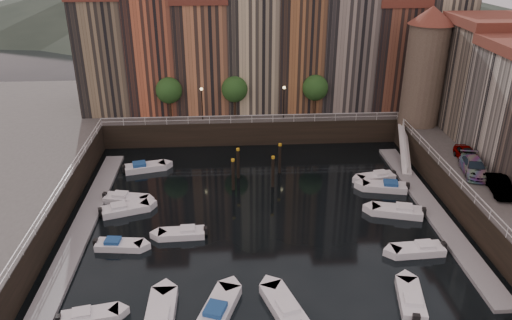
{
  "coord_description": "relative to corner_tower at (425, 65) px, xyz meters",
  "views": [
    {
      "loc": [
        -3.05,
        -40.96,
        24.37
      ],
      "look_at": [
        -0.25,
        4.0,
        3.53
      ],
      "focal_mm": 35.0,
      "sensor_mm": 36.0,
      "label": 1
    }
  ],
  "objects": [
    {
      "name": "street_lamps",
      "position": [
        -21.0,
        2.7,
        -4.3
      ],
      "size": [
        10.36,
        0.36,
        4.18
      ],
      "color": "black",
      "rests_on": "quay_far"
    },
    {
      "name": "dock_left",
      "position": [
        -36.2,
        -15.5,
        -10.02
      ],
      "size": [
        2.0,
        28.0,
        0.35
      ],
      "primitive_type": "cube",
      "color": "gray",
      "rests_on": "ground"
    },
    {
      "name": "boat_right_4",
      "position": [
        -7.16,
        -8.7,
        -9.87
      ],
      "size": [
        4.33,
        2.26,
        0.97
      ],
      "rotation": [
        0.0,
        0.0,
        3.33
      ],
      "color": "white",
      "rests_on": "ground"
    },
    {
      "name": "car_c",
      "position": [
        0.39,
        -13.95,
        -6.46
      ],
      "size": [
        3.05,
        5.37,
        1.47
      ],
      "primitive_type": "imported",
      "rotation": [
        0.0,
        0.0,
        -0.21
      ],
      "color": "gray",
      "rests_on": "quay_right"
    },
    {
      "name": "boat_near_2",
      "position": [
        -19.38,
        -28.3,
        -9.81
      ],
      "size": [
        3.17,
        5.11,
        1.15
      ],
      "rotation": [
        0.0,
        0.0,
        1.88
      ],
      "color": "white",
      "rests_on": "ground"
    },
    {
      "name": "corner_tower",
      "position": [
        0.0,
        0.0,
        0.0
      ],
      "size": [
        5.2,
        5.2,
        13.8
      ],
      "color": "#6B5B4C",
      "rests_on": "quay_right"
    },
    {
      "name": "boat_right_3",
      "position": [
        -6.93,
        -11.02,
        -9.83
      ],
      "size": [
        4.82,
        2.58,
        1.08
      ],
      "rotation": [
        0.0,
        0.0,
        2.93
      ],
      "color": "white",
      "rests_on": "ground"
    },
    {
      "name": "railings",
      "position": [
        -20.0,
        -9.62,
        -6.41
      ],
      "size": [
        36.08,
        34.04,
        0.52
      ],
      "color": "white",
      "rests_on": "ground"
    },
    {
      "name": "boat_left_2",
      "position": [
        -32.97,
        -13.92,
        -9.84
      ],
      "size": [
        4.74,
        2.96,
        1.06
      ],
      "rotation": [
        0.0,
        0.0,
        0.32
      ],
      "color": "white",
      "rests_on": "ground"
    },
    {
      "name": "boat_left_3",
      "position": [
        -33.23,
        -11.87,
        -9.85
      ],
      "size": [
        4.56,
        2.4,
        1.02
      ],
      "rotation": [
        0.0,
        0.0,
        -0.2
      ],
      "color": "white",
      "rests_on": "ground"
    },
    {
      "name": "mooring_pilings",
      "position": [
        -20.09,
        -8.32,
        -8.54
      ],
      "size": [
        5.52,
        4.0,
        3.78
      ],
      "color": "black",
      "rests_on": "ground"
    },
    {
      "name": "dock_right",
      "position": [
        -3.8,
        -15.5,
        -10.02
      ],
      "size": [
        2.0,
        28.0,
        0.35
      ],
      "primitive_type": "cube",
      "color": "gray",
      "rests_on": "ground"
    },
    {
      "name": "promenade_trees",
      "position": [
        -21.33,
        3.7,
        -3.61
      ],
      "size": [
        21.2,
        3.2,
        5.2
      ],
      "color": "black",
      "rests_on": "quay_far"
    },
    {
      "name": "boat_left_0",
      "position": [
        -32.87,
        -28.32,
        -9.88
      ],
      "size": [
        4.18,
        2.16,
        0.94
      ],
      "rotation": [
        0.0,
        0.0,
        0.19
      ],
      "color": "white",
      "rests_on": "ground"
    },
    {
      "name": "boat_near_0",
      "position": [
        -27.94,
        -28.65,
        -9.78
      ],
      "size": [
        1.99,
        5.3,
        1.21
      ],
      "rotation": [
        0.0,
        0.0,
        1.56
      ],
      "color": "white",
      "rests_on": "ground"
    },
    {
      "name": "boat_extra_854",
      "position": [
        -27.13,
        -18.39,
        -9.87
      ],
      "size": [
        4.26,
        1.68,
        0.97
      ],
      "rotation": [
        0.0,
        0.0,
        3.18
      ],
      "color": "white",
      "rests_on": "ground"
    },
    {
      "name": "boat_right_1",
      "position": [
        -7.47,
        -22.1,
        -9.84
      ],
      "size": [
        4.6,
        1.89,
        1.05
      ],
      "rotation": [
        0.0,
        0.0,
        3.2
      ],
      "color": "white",
      "rests_on": "ground"
    },
    {
      "name": "boat_left_1",
      "position": [
        -32.44,
        -19.82,
        -9.88
      ],
      "size": [
        4.19,
        1.91,
        0.94
      ],
      "rotation": [
        0.0,
        0.0,
        -0.11
      ],
      "color": "white",
      "rests_on": "ground"
    },
    {
      "name": "boat_near_1",
      "position": [
        -23.99,
        -28.32,
        -9.8
      ],
      "size": [
        3.36,
        5.21,
        1.17
      ],
      "rotation": [
        0.0,
        0.0,
        1.23
      ],
      "color": "white",
      "rests_on": "ground"
    },
    {
      "name": "boat_right_2",
      "position": [
        -7.2,
        -15.94,
        -9.82
      ],
      "size": [
        5.02,
        2.93,
        1.12
      ],
      "rotation": [
        0.0,
        0.0,
        2.87
      ],
      "color": "white",
      "rests_on": "ground"
    },
    {
      "name": "quay_far",
      "position": [
        -20.0,
        11.5,
        -8.69
      ],
      "size": [
        80.0,
        20.0,
        3.0
      ],
      "primitive_type": "cube",
      "color": "black",
      "rests_on": "ground"
    },
    {
      "name": "far_terrace",
      "position": [
        -16.69,
        9.0,
        0.76
      ],
      "size": [
        48.7,
        10.3,
        17.5
      ],
      "color": "#816F52",
      "rests_on": "quay_far"
    },
    {
      "name": "boat_left_4",
      "position": [
        -32.38,
        -4.82,
        -9.83
      ],
      "size": [
        4.83,
        2.74,
        1.08
      ],
      "rotation": [
        0.0,
        0.0,
        0.25
      ],
      "color": "white",
      "rests_on": "ground"
    },
    {
      "name": "ground",
      "position": [
        -20.0,
        -14.5,
        -10.19
      ],
      "size": [
        200.0,
        200.0,
        0.0
      ],
      "primitive_type": "plane",
      "color": "black",
      "rests_on": "ground"
    },
    {
      "name": "boat_near_3",
      "position": [
        -10.25,
        -28.08,
        -9.84
      ],
      "size": [
        2.46,
        4.74,
        1.06
      ],
      "rotation": [
        0.0,
        0.0,
        1.38
      ],
      "color": "white",
      "rests_on": "ground"
    },
    {
      "name": "car_a",
      "position": [
        1.03,
        -11.09,
        -6.5
      ],
      "size": [
        1.94,
        4.19,
        1.39
      ],
      "primitive_type": "imported",
      "rotation": [
        0.0,
        0.0,
        -0.08
      ],
      "color": "gray",
      "rests_on": "quay_right"
    },
    {
      "name": "gangway",
      "position": [
        -2.9,
        -4.5,
        -8.28
      ],
      "size": [
        2.78,
        8.32,
        3.73
      ],
      "color": "white",
      "rests_on": "ground"
    },
    {
      "name": "car_b",
      "position": [
        0.93,
        -17.84,
        -6.5
      ],
      "size": [
        2.2,
        4.4,
        1.38
      ],
      "primitive_type": "imported",
      "rotation": [
        0.0,
        0.0,
        -0.18
      ],
      "color": "gray",
      "rests_on": "quay_right"
    }
  ]
}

